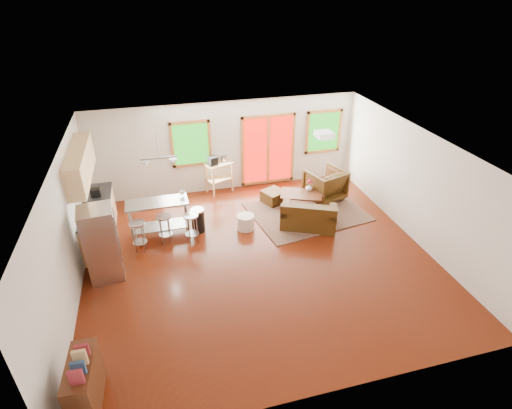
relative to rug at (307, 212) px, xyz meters
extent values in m
cube|color=#3B1005|center=(-1.74, -1.57, -0.02)|extent=(7.50, 7.00, 0.02)
cube|color=silver|center=(-1.74, -1.57, 2.60)|extent=(7.50, 7.00, 0.02)
cube|color=silver|center=(-1.74, 1.94, 1.29)|extent=(7.50, 0.02, 2.60)
cube|color=silver|center=(-5.50, -1.57, 1.29)|extent=(0.02, 7.00, 2.60)
cube|color=silver|center=(2.02, -1.57, 1.29)|extent=(0.02, 7.00, 2.60)
cube|color=silver|center=(-1.74, -5.08, 1.29)|extent=(7.50, 0.02, 2.60)
cube|color=#135310|center=(-2.74, 1.89, 1.49)|extent=(0.94, 0.02, 1.14)
cube|color=#A8622A|center=(-2.74, 1.89, 2.10)|extent=(1.10, 0.05, 0.08)
cube|color=#A8622A|center=(-2.74, 1.89, 0.88)|extent=(1.10, 0.05, 0.08)
cube|color=#A8622A|center=(-3.25, 1.89, 1.49)|extent=(0.08, 0.05, 1.30)
cube|color=#A8622A|center=(-2.23, 1.89, 1.49)|extent=(0.08, 0.05, 1.30)
cube|color=#AC0D07|center=(-0.54, 1.89, 1.09)|extent=(1.44, 0.02, 1.94)
cube|color=#A8622A|center=(-0.54, 1.89, 2.10)|extent=(1.60, 0.05, 0.08)
cube|color=#A8622A|center=(-0.54, 1.89, 0.08)|extent=(1.60, 0.05, 0.08)
cube|color=#A8622A|center=(-1.30, 1.89, 1.09)|extent=(0.08, 0.05, 2.10)
cube|color=#A8622A|center=(0.22, 1.89, 1.09)|extent=(0.08, 0.05, 2.10)
cube|color=#A8622A|center=(-0.54, 1.89, 1.09)|extent=(0.08, 0.05, 1.94)
cube|color=#135310|center=(1.16, 1.89, 1.49)|extent=(0.94, 0.02, 1.14)
cube|color=#A8622A|center=(1.16, 1.89, 2.10)|extent=(1.10, 0.05, 0.08)
cube|color=#A8622A|center=(1.16, 1.89, 0.88)|extent=(1.10, 0.05, 0.08)
cube|color=#A8622A|center=(0.65, 1.89, 1.49)|extent=(0.08, 0.05, 1.30)
cube|color=#A8622A|center=(1.67, 1.89, 1.49)|extent=(0.08, 0.05, 1.30)
cube|color=#485537|center=(0.00, 0.00, 0.00)|extent=(3.16, 2.61, 0.03)
cube|color=#321F09|center=(-0.21, -0.64, 0.18)|extent=(1.55, 1.26, 0.38)
cube|color=#321F09|center=(-0.33, -0.90, 0.54)|extent=(1.30, 0.73, 0.34)
cube|color=#321F09|center=(-0.74, -0.39, 0.44)|extent=(0.48, 0.77, 0.14)
cube|color=#321F09|center=(0.32, -0.88, 0.44)|extent=(0.48, 0.77, 0.14)
cube|color=#321F09|center=(-0.46, -0.47, 0.42)|extent=(0.71, 0.68, 0.11)
cube|color=#321F09|center=(0.08, -0.72, 0.42)|extent=(0.71, 0.68, 0.11)
cube|color=#3B1C0D|center=(-0.07, 0.28, 0.39)|extent=(1.24, 1.01, 0.04)
cube|color=#3B1C0D|center=(-0.58, 0.24, 0.18)|extent=(0.08, 0.08, 0.39)
cube|color=#3B1C0D|center=(0.26, -0.11, 0.18)|extent=(0.08, 0.08, 0.39)
cube|color=#3B1C0D|center=(-0.39, 0.67, 0.18)|extent=(0.08, 0.08, 0.39)
cube|color=#3B1C0D|center=(0.44, 0.33, 0.18)|extent=(0.08, 0.08, 0.39)
imported|color=#321F09|center=(0.75, 0.62, 0.47)|extent=(1.15, 1.11, 0.96)
cube|color=#321F09|center=(-0.71, 0.74, 0.17)|extent=(0.71, 0.71, 0.36)
cylinder|color=silver|center=(-1.76, -0.35, 0.17)|extent=(0.54, 0.54, 0.38)
imported|color=silver|center=(0.21, 0.43, 0.48)|extent=(0.23, 0.23, 0.19)
sphere|color=red|center=(0.25, 0.45, 0.63)|extent=(0.09, 0.09, 0.07)
sphere|color=red|center=(0.18, 0.42, 0.65)|extent=(0.09, 0.09, 0.07)
sphere|color=red|center=(0.22, 0.47, 0.68)|extent=(0.09, 0.09, 0.07)
imported|color=maroon|center=(0.31, 0.22, 0.54)|extent=(0.23, 0.12, 0.32)
cube|color=tan|center=(-5.19, 0.13, 0.44)|extent=(0.60, 2.20, 0.90)
cube|color=black|center=(-5.19, 0.13, 0.91)|extent=(0.64, 2.24, 0.04)
cube|color=tan|center=(-5.31, 0.13, 1.94)|extent=(0.36, 2.20, 0.70)
cylinder|color=#B7BABC|center=(-5.19, -0.37, 1.02)|extent=(0.12, 0.12, 0.18)
cube|color=black|center=(-5.19, 0.53, 1.03)|extent=(0.22, 0.18, 0.20)
cube|color=#B7BABC|center=(-4.98, -1.36, 0.79)|extent=(0.71, 0.69, 1.62)
cube|color=gray|center=(-4.66, -1.33, 0.79)|extent=(0.08, 0.59, 1.58)
cylinder|color=gray|center=(-4.62, -1.52, 0.93)|extent=(0.02, 0.02, 1.08)
cylinder|color=gray|center=(-4.67, -1.13, 0.93)|extent=(0.02, 0.02, 1.08)
cube|color=#B7BABC|center=(-3.82, -0.07, 0.88)|extent=(1.44, 0.59, 0.04)
cube|color=gray|center=(-3.82, -0.07, 0.22)|extent=(1.34, 0.51, 0.03)
cylinder|color=gray|center=(-4.47, -0.30, 0.42)|extent=(0.04, 0.04, 0.87)
cylinder|color=gray|center=(-3.17, -0.28, 0.42)|extent=(0.04, 0.04, 0.87)
cylinder|color=gray|center=(-4.47, 0.14, 0.42)|extent=(0.04, 0.04, 0.87)
cylinder|color=gray|center=(-3.17, 0.16, 0.42)|extent=(0.04, 0.04, 0.87)
imported|color=silver|center=(-3.21, 0.08, 1.00)|extent=(0.15, 0.12, 0.13)
cylinder|color=#B7BABC|center=(-4.29, -0.61, 0.71)|extent=(0.41, 0.41, 0.04)
cylinder|color=gray|center=(-4.18, -0.53, 0.34)|extent=(0.03, 0.03, 0.71)
cylinder|color=gray|center=(-4.37, -0.50, 0.34)|extent=(0.03, 0.03, 0.71)
cylinder|color=gray|center=(-4.40, -0.69, 0.34)|extent=(0.03, 0.03, 0.71)
cylinder|color=gray|center=(-4.22, -0.72, 0.34)|extent=(0.03, 0.03, 0.71)
cylinder|color=gray|center=(-4.29, -0.61, 0.21)|extent=(0.37, 0.37, 0.02)
cylinder|color=#B7BABC|center=(-3.71, -0.43, 0.69)|extent=(0.38, 0.38, 0.04)
cylinder|color=gray|center=(-3.63, -0.33, 0.33)|extent=(0.03, 0.03, 0.68)
cylinder|color=gray|center=(-3.81, -0.35, 0.33)|extent=(0.03, 0.03, 0.68)
cylinder|color=gray|center=(-3.79, -0.53, 0.33)|extent=(0.03, 0.03, 0.68)
cylinder|color=gray|center=(-3.61, -0.51, 0.33)|extent=(0.03, 0.03, 0.68)
cylinder|color=gray|center=(-3.71, -0.43, 0.21)|extent=(0.35, 0.35, 0.01)
cylinder|color=#B7BABC|center=(-3.10, -0.58, 0.70)|extent=(0.43, 0.43, 0.04)
cylinder|color=gray|center=(-3.04, -0.46, 0.33)|extent=(0.03, 0.03, 0.70)
cylinder|color=gray|center=(-3.22, -0.51, 0.33)|extent=(0.03, 0.03, 0.70)
cylinder|color=gray|center=(-3.17, -0.69, 0.33)|extent=(0.03, 0.03, 0.70)
cylinder|color=gray|center=(-2.99, -0.64, 0.33)|extent=(0.03, 0.03, 0.70)
cylinder|color=gray|center=(-3.10, -0.58, 0.21)|extent=(0.39, 0.39, 0.02)
cylinder|color=black|center=(-2.90, -0.14, 0.27)|extent=(0.42, 0.42, 0.57)
cylinder|color=#B7BABC|center=(-2.90, -0.14, 0.57)|extent=(0.43, 0.43, 0.05)
cube|color=tan|center=(-2.02, 1.77, 0.87)|extent=(0.87, 0.73, 0.04)
cube|color=tan|center=(-2.02, 1.77, 0.41)|extent=(0.82, 0.68, 0.03)
cube|color=tan|center=(-2.24, 1.47, 0.43)|extent=(0.06, 0.06, 0.89)
cube|color=tan|center=(-1.65, 1.72, 0.43)|extent=(0.06, 0.06, 0.89)
cube|color=tan|center=(-2.39, 1.83, 0.43)|extent=(0.06, 0.06, 0.89)
cube|color=tan|center=(-1.80, 2.07, 0.43)|extent=(0.06, 0.06, 0.89)
cube|color=black|center=(-2.20, 1.70, 1.00)|extent=(0.30, 0.29, 0.23)
cylinder|color=#B7BABC|center=(-1.84, 1.85, 0.98)|extent=(0.22, 0.22, 0.19)
cube|color=#3B1C0D|center=(-5.09, -4.31, 0.40)|extent=(0.41, 0.94, 0.82)
cube|color=maroon|center=(-5.05, -4.62, 0.93)|extent=(0.19, 0.06, 0.25)
cube|color=navy|center=(-5.04, -4.47, 0.92)|extent=(0.19, 0.06, 0.23)
cube|color=tan|center=(-5.04, -4.31, 0.94)|extent=(0.19, 0.06, 0.27)
cube|color=maroon|center=(-5.03, -4.16, 0.91)|extent=(0.19, 0.06, 0.21)
cube|color=white|center=(-0.14, -0.97, 2.52)|extent=(0.35, 0.35, 0.12)
cylinder|color=gray|center=(-3.64, -0.07, 2.29)|extent=(0.02, 0.02, 0.60)
cube|color=gray|center=(-3.64, -0.07, 1.99)|extent=(0.80, 0.04, 0.03)
cone|color=#B7BABC|center=(-3.94, -0.07, 1.87)|extent=(0.18, 0.18, 0.14)
cone|color=#B7BABC|center=(-3.34, -0.07, 1.87)|extent=(0.18, 0.18, 0.14)
camera|label=1|loc=(-3.65, -8.49, 5.47)|focal=28.00mm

